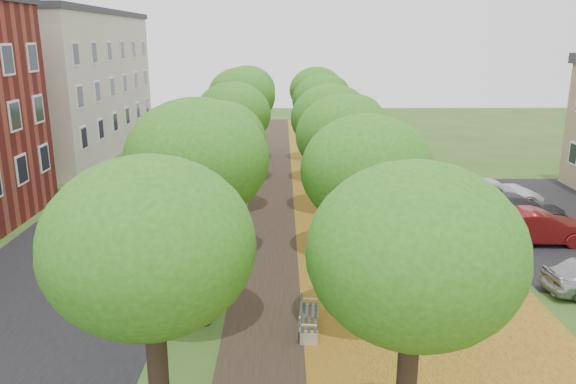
{
  "coord_description": "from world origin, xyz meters",
  "views": [
    {
      "loc": [
        0.2,
        -9.48,
        8.46
      ],
      "look_at": [
        0.42,
        12.07,
        2.5
      ],
      "focal_mm": 35.0,
      "sensor_mm": 36.0,
      "label": 1
    }
  ],
  "objects_px": {
    "car_grey": "(513,209)",
    "car_white": "(492,193)",
    "car_red": "(537,227)",
    "bench": "(308,317)"
  },
  "relations": [
    {
      "from": "car_red",
      "to": "car_white",
      "type": "relative_size",
      "value": 0.86
    },
    {
      "from": "car_red",
      "to": "car_white",
      "type": "distance_m",
      "value": 5.31
    },
    {
      "from": "bench",
      "to": "car_white",
      "type": "xyz_separation_m",
      "value": [
        10.06,
        12.63,
        0.27
      ]
    },
    {
      "from": "car_red",
      "to": "car_grey",
      "type": "distance_m",
      "value": 2.6
    },
    {
      "from": "bench",
      "to": "car_red",
      "type": "relative_size",
      "value": 0.42
    },
    {
      "from": "bench",
      "to": "car_grey",
      "type": "height_order",
      "value": "car_grey"
    },
    {
      "from": "car_red",
      "to": "car_grey",
      "type": "relative_size",
      "value": 0.89
    },
    {
      "from": "car_red",
      "to": "car_grey",
      "type": "height_order",
      "value": "car_red"
    },
    {
      "from": "car_grey",
      "to": "car_white",
      "type": "xyz_separation_m",
      "value": [
        0.0,
        2.71,
        -0.01
      ]
    },
    {
      "from": "car_red",
      "to": "car_grey",
      "type": "bearing_deg",
      "value": 2.28
    }
  ]
}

